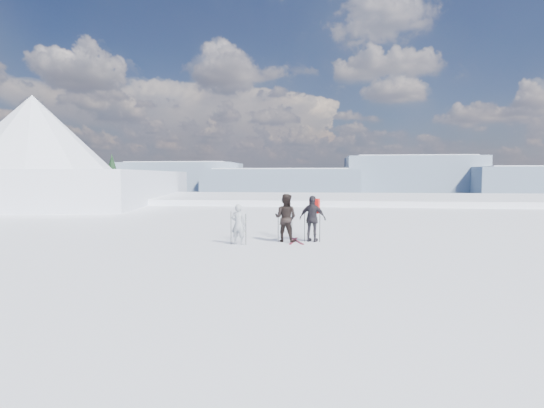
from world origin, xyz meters
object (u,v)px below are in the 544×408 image
(skier_pack, at_px, (313,219))
(skis_loose, at_px, (295,241))
(skier_dark, at_px, (286,218))
(skier_grey, at_px, (238,224))

(skier_pack, xyz_separation_m, skis_loose, (-0.68, -0.02, -0.89))
(skier_dark, height_order, skis_loose, skier_dark)
(skier_grey, height_order, skier_dark, skier_dark)
(skier_grey, height_order, skier_pack, skier_pack)
(skier_grey, xyz_separation_m, skis_loose, (2.10, 0.98, -0.75))
(skier_pack, relative_size, skis_loose, 1.07)
(skier_grey, bearing_deg, skis_loose, -147.01)
(skis_loose, bearing_deg, skier_grey, -154.87)
(skier_grey, bearing_deg, skier_pack, -152.33)
(skier_grey, distance_m, skis_loose, 2.43)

